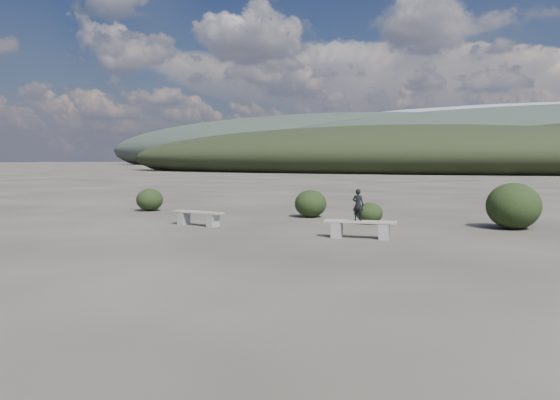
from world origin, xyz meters
The scene contains 10 objects.
ground centered at (0.00, 0.00, 0.00)m, with size 1200.00×1200.00×0.00m, color #312D26.
bench_left centered at (-3.27, 5.05, 0.30)m, with size 1.98×0.60×0.49m.
bench_right centered at (2.57, 4.69, 0.31)m, with size 2.06×0.78×0.50m.
seated_person centered at (2.50, 4.68, 0.95)m, with size 0.33×0.22×0.90m, color black.
shrub_b centered at (-1.01, 9.28, 0.53)m, with size 1.24×1.24×1.06m, color black.
shrub_c centered at (1.69, 8.23, 0.37)m, with size 0.92×0.92×0.74m, color black.
shrub_d centered at (6.23, 8.98, 0.74)m, with size 1.70×1.70×1.48m, color black.
shrub_e centered at (6.33, 9.04, 0.53)m, with size 1.27×1.27×1.06m, color black.
shrub_f centered at (-8.35, 8.53, 0.49)m, with size 1.16×1.16×0.98m, color black.
mountain_ridges centered at (-7.48, 339.06, 10.84)m, with size 500.00×400.00×56.00m.
Camera 1 is at (7.55, -9.90, 2.20)m, focal length 35.00 mm.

